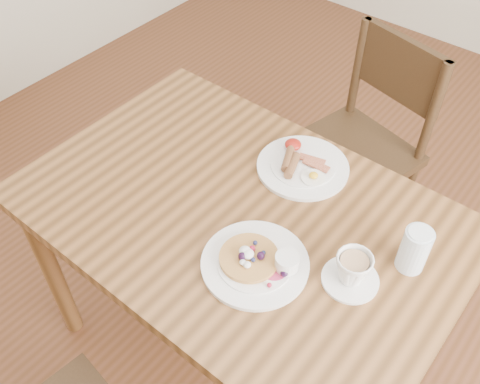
{
  "coord_description": "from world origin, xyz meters",
  "views": [
    {
      "loc": [
        0.61,
        -0.75,
        1.84
      ],
      "look_at": [
        0.0,
        0.0,
        0.82
      ],
      "focal_mm": 40.0,
      "sensor_mm": 36.0,
      "label": 1
    }
  ],
  "objects_px": {
    "dining_table": "(240,233)",
    "breakfast_plate": "(302,165)",
    "water_glass": "(414,250)",
    "pancake_plate": "(257,262)",
    "teacup_saucer": "(352,270)",
    "chair_far": "(362,140)"
  },
  "relations": [
    {
      "from": "dining_table",
      "to": "breakfast_plate",
      "type": "distance_m",
      "value": 0.27
    },
    {
      "from": "water_glass",
      "to": "dining_table",
      "type": "bearing_deg",
      "value": -164.58
    },
    {
      "from": "water_glass",
      "to": "pancake_plate",
      "type": "bearing_deg",
      "value": -140.75
    },
    {
      "from": "breakfast_plate",
      "to": "water_glass",
      "type": "height_order",
      "value": "water_glass"
    },
    {
      "from": "breakfast_plate",
      "to": "teacup_saucer",
      "type": "distance_m",
      "value": 0.41
    },
    {
      "from": "pancake_plate",
      "to": "water_glass",
      "type": "distance_m",
      "value": 0.38
    },
    {
      "from": "dining_table",
      "to": "water_glass",
      "type": "bearing_deg",
      "value": 15.42
    },
    {
      "from": "pancake_plate",
      "to": "water_glass",
      "type": "relative_size",
      "value": 2.18
    },
    {
      "from": "chair_far",
      "to": "pancake_plate",
      "type": "relative_size",
      "value": 3.26
    },
    {
      "from": "teacup_saucer",
      "to": "water_glass",
      "type": "height_order",
      "value": "water_glass"
    },
    {
      "from": "chair_far",
      "to": "teacup_saucer",
      "type": "height_order",
      "value": "chair_far"
    },
    {
      "from": "pancake_plate",
      "to": "teacup_saucer",
      "type": "relative_size",
      "value": 1.93
    },
    {
      "from": "pancake_plate",
      "to": "teacup_saucer",
      "type": "distance_m",
      "value": 0.23
    },
    {
      "from": "dining_table",
      "to": "pancake_plate",
      "type": "xyz_separation_m",
      "value": [
        0.15,
        -0.12,
        0.11
      ]
    },
    {
      "from": "water_glass",
      "to": "breakfast_plate",
      "type": "bearing_deg",
      "value": 163.58
    },
    {
      "from": "teacup_saucer",
      "to": "dining_table",
      "type": "bearing_deg",
      "value": 178.34
    },
    {
      "from": "dining_table",
      "to": "water_glass",
      "type": "height_order",
      "value": "water_glass"
    },
    {
      "from": "dining_table",
      "to": "chair_far",
      "type": "distance_m",
      "value": 0.77
    },
    {
      "from": "chair_far",
      "to": "dining_table",
      "type": "bearing_deg",
      "value": 104.01
    },
    {
      "from": "pancake_plate",
      "to": "dining_table",
      "type": "bearing_deg",
      "value": 142.08
    },
    {
      "from": "dining_table",
      "to": "pancake_plate",
      "type": "distance_m",
      "value": 0.22
    },
    {
      "from": "pancake_plate",
      "to": "water_glass",
      "type": "bearing_deg",
      "value": 39.25
    }
  ]
}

